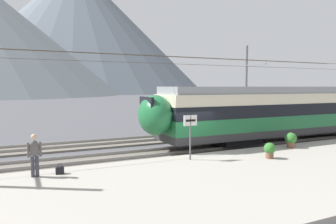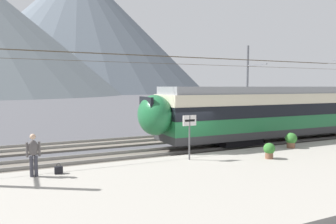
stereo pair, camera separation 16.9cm
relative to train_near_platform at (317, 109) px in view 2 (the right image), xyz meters
The scene contains 12 objects.
ground_plane 11.37m from the train_near_platform, behind, with size 400.00×400.00×0.00m, color #4C4C51.
platform_slab 12.85m from the train_near_platform, 150.83° to the right, with size 120.00×8.53×0.34m, color #A39E93.
track_near 11.29m from the train_near_platform, behind, with size 120.00×3.00×0.28m.
track_far 12.16m from the train_near_platform, 157.81° to the left, with size 120.00×3.00×0.28m.
train_near_platform is the anchor object (origin of this frame).
catenary_mast_far_side 6.93m from the train_near_platform, 96.86° to the left, with size 49.25×2.64×7.52m.
platform_sign 12.48m from the train_near_platform, 166.14° to the right, with size 0.70×0.08×2.15m.
passenger_walking 19.25m from the train_near_platform, behind, with size 0.53×0.22×1.69m.
handbag_beside_passenger 18.40m from the train_near_platform, behind, with size 0.32×0.18×0.42m.
potted_plant_platform_edge 6.26m from the train_near_platform, 152.19° to the right, with size 0.66×0.66×0.88m.
potted_plant_by_shelter 9.64m from the train_near_platform, 152.44° to the right, with size 0.56×0.56×0.78m.
mountain_central_peak 211.89m from the train_near_platform, 85.25° to the left, with size 171.74×171.74×85.60m, color slate.
Camera 2 is at (-8.21, -14.86, 3.86)m, focal length 33.64 mm.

